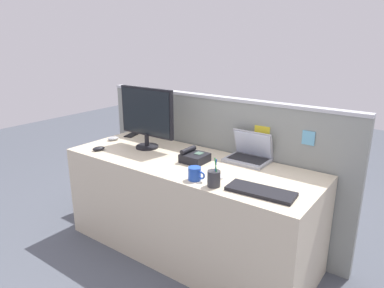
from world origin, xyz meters
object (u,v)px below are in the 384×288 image
Objects in this scene: cell_phone_white_slab at (216,174)px; cell_phone_black_slab at (132,135)px; laptop at (250,153)px; desktop_monitor at (147,115)px; desk_phone at (194,157)px; computer_mouse_right_hand at (99,149)px; computer_mouse_left_hand at (113,139)px; pen_cup at (214,178)px; keyboard_main at (261,191)px; coffee_mug at (195,174)px.

cell_phone_black_slab is at bearing 120.43° from cell_phone_white_slab.
cell_phone_black_slab is (-1.19, -0.03, -0.05)m from laptop.
desktop_monitor is at bearing 124.79° from cell_phone_white_slab.
desk_phone is 1.74× the size of computer_mouse_right_hand.
computer_mouse_left_hand is 0.53× the size of pen_cup.
keyboard_main is (0.32, -0.47, -0.04)m from laptop.
cell_phone_black_slab is at bearing 157.40° from pen_cup.
desk_phone is 0.92× the size of pen_cup.
desk_phone is 1.74× the size of computer_mouse_left_hand.
cell_phone_white_slab is at bearing 163.18° from keyboard_main.
coffee_mug reaches higher than cell_phone_white_slab.
laptop is 1.64× the size of pen_cup.
laptop reaches higher than computer_mouse_left_hand.
keyboard_main is at bearing 19.90° from computer_mouse_right_hand.
computer_mouse_right_hand is 0.97m from coffee_mug.
desk_phone is 0.34m from coffee_mug.
cell_phone_white_slab is at bearing 24.85° from computer_mouse_right_hand.
coffee_mug reaches higher than cell_phone_black_slab.
desktop_monitor is at bearing 158.75° from pen_cup.
pen_cup is at bearing -4.50° from coffee_mug.
laptop is at bearing 41.43° from cell_phone_white_slab.
computer_mouse_left_hand is at bearing 178.54° from desk_phone.
keyboard_main is at bearing 15.78° from pen_cup.
desk_phone is at bearing -139.75° from laptop.
desktop_monitor is 0.88m from laptop.
laptop is 0.39m from cell_phone_white_slab.
desktop_monitor is 5.29× the size of computer_mouse_left_hand.
laptop is at bearing 40.25° from desk_phone.
desk_phone is 1.14× the size of cell_phone_white_slab.
desk_phone is 0.30m from cell_phone_white_slab.
cell_phone_white_slab is at bearing 12.56° from computer_mouse_left_hand.
pen_cup is 1.34m from cell_phone_black_slab.
computer_mouse_right_hand is 0.83× the size of coffee_mug.
pen_cup is at bearing -85.53° from laptop.
computer_mouse_left_hand is 0.66× the size of cell_phone_white_slab.
desk_phone is 0.44× the size of keyboard_main.
desktop_monitor is at bearing -40.52° from cell_phone_black_slab.
desktop_monitor is at bearing 66.97° from computer_mouse_right_hand.
desk_phone is 0.66m from keyboard_main.
desktop_monitor is at bearing 155.56° from coffee_mug.
laptop reaches higher than desk_phone.
keyboard_main is at bearing -12.75° from desktop_monitor.
desktop_monitor is 0.49m from cell_phone_black_slab.
laptop is 0.55m from pen_cup.
laptop is 1.23m from computer_mouse_left_hand.
cell_phone_white_slab is at bearing -24.84° from desk_phone.
laptop reaches higher than keyboard_main.
pen_cup is 1.24× the size of cell_phone_white_slab.
keyboard_main is 0.37m from cell_phone_white_slab.
cell_phone_black_slab is 1.01× the size of cell_phone_white_slab.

